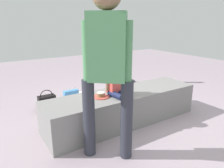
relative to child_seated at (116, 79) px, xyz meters
name	(u,v)px	position (x,y,z in m)	size (l,w,h in m)	color
ground_plane	(123,121)	(0.15, 0.04, -0.66)	(12.00, 12.00, 0.00)	#A6949F
concrete_ledge	(123,107)	(0.15, 0.04, -0.44)	(2.23, 0.59, 0.45)	gray
child_seated	(116,79)	(0.00, 0.00, 0.00)	(0.28, 0.32, 0.48)	#19224B
adult_standing	(107,59)	(-0.45, -0.51, 0.39)	(0.42, 0.39, 1.74)	#2D2F3A
cake_plate	(101,96)	(-0.21, 0.04, -0.19)	(0.22, 0.22, 0.07)	#E0594C
gift_bag	(71,98)	(-0.26, 0.95, -0.51)	(0.24, 0.09, 0.34)	#4C99E0
railing_post	(128,61)	(1.41, 1.64, -0.16)	(0.36, 0.36, 1.29)	black
water_bottle_near_gift	(131,97)	(0.70, 0.58, -0.57)	(0.07, 0.07, 0.20)	silver
party_cup_red	(68,97)	(-0.20, 1.27, -0.61)	(0.08, 0.08, 0.11)	red
cake_box_white	(87,97)	(0.09, 1.08, -0.59)	(0.33, 0.33, 0.14)	white
handbag_black_leather	(47,103)	(-0.65, 1.03, -0.53)	(0.27, 0.14, 0.35)	black
handbag_brown_canvas	(127,90)	(0.83, 0.87, -0.53)	(0.31, 0.14, 0.36)	brown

